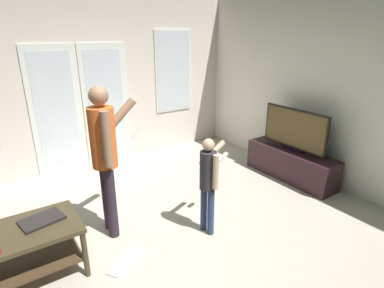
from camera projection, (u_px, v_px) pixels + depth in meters
ground_plane at (157, 251)px, 3.24m from camera, size 5.80×5.31×0.02m
wall_back_with_doors at (77, 87)px, 4.84m from camera, size 5.80×0.09×2.78m
wall_right_plain at (335, 91)px, 4.30m from camera, size 0.06×5.31×2.75m
coffee_table at (23, 244)px, 2.74m from camera, size 0.98×0.61×0.52m
tv_stand at (291, 164)px, 4.77m from camera, size 0.41×1.45×0.46m
flat_screen_tv at (294, 130)px, 4.58m from camera, size 0.08×1.09×0.63m
person_adult at (105, 150)px, 3.21m from camera, size 0.61×0.45×1.66m
person_child at (209, 178)px, 3.32m from camera, size 0.48×0.32×1.12m
loose_keyboard at (125, 261)px, 3.06m from camera, size 0.44×0.34×0.02m
laptop_closed at (42, 220)px, 2.82m from camera, size 0.40×0.31×0.03m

